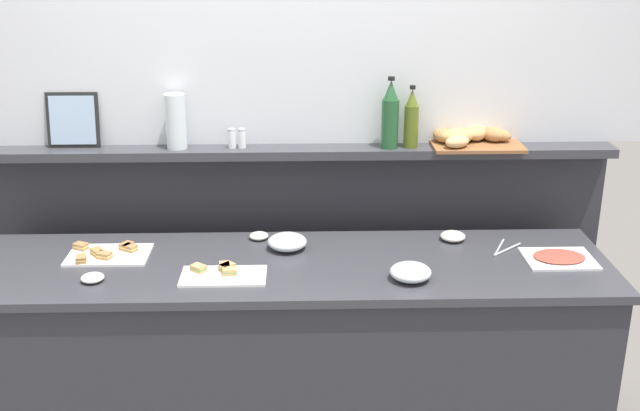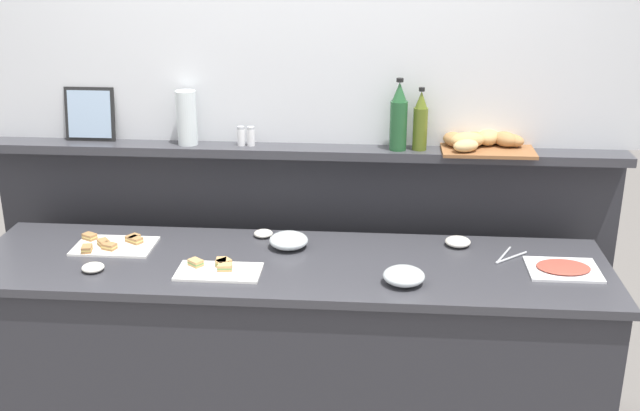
{
  "view_description": "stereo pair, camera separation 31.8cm",
  "coord_description": "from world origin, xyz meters",
  "px_view_note": "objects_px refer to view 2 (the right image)",
  "views": [
    {
      "loc": [
        0.04,
        -2.89,
        2.24
      ],
      "look_at": [
        0.12,
        0.1,
        1.14
      ],
      "focal_mm": 43.65,
      "sensor_mm": 36.0,
      "label": 1
    },
    {
      "loc": [
        0.36,
        -2.89,
        2.24
      ],
      "look_at": [
        0.12,
        0.1,
        1.14
      ],
      "focal_mm": 43.65,
      "sensor_mm": 36.0,
      "label": 2
    }
  ],
  "objects_px": {
    "condiment_bowl_teal": "(263,233)",
    "framed_picture": "(90,114)",
    "bread_basket": "(482,142)",
    "sandwich_platter_side": "(218,269)",
    "olive_oil_bottle": "(420,122)",
    "sandwich_platter_rear": "(113,245)",
    "glass_bowl_medium": "(289,241)",
    "water_carafe": "(187,118)",
    "cold_cuts_platter": "(563,269)",
    "glass_bowl_large": "(404,277)",
    "salt_shaker": "(241,136)",
    "condiment_bowl_dark": "(93,267)",
    "wine_bottle_green": "(399,118)",
    "pepper_shaker": "(251,136)",
    "condiment_bowl_red": "(458,242)",
    "serving_tongs": "(507,257)"
  },
  "relations": [
    {
      "from": "condiment_bowl_dark",
      "to": "water_carafe",
      "type": "height_order",
      "value": "water_carafe"
    },
    {
      "from": "cold_cuts_platter",
      "to": "condiment_bowl_teal",
      "type": "height_order",
      "value": "condiment_bowl_teal"
    },
    {
      "from": "sandwich_platter_side",
      "to": "salt_shaker",
      "type": "bearing_deg",
      "value": 89.22
    },
    {
      "from": "cold_cuts_platter",
      "to": "condiment_bowl_dark",
      "type": "distance_m",
      "value": 1.87
    },
    {
      "from": "sandwich_platter_side",
      "to": "olive_oil_bottle",
      "type": "xyz_separation_m",
      "value": [
        0.8,
        0.55,
        0.48
      ]
    },
    {
      "from": "condiment_bowl_teal",
      "to": "cold_cuts_platter",
      "type": "bearing_deg",
      "value": -11.89
    },
    {
      "from": "water_carafe",
      "to": "sandwich_platter_side",
      "type": "bearing_deg",
      "value": -67.2
    },
    {
      "from": "condiment_bowl_red",
      "to": "sandwich_platter_side",
      "type": "bearing_deg",
      "value": -160.62
    },
    {
      "from": "water_carafe",
      "to": "pepper_shaker",
      "type": "bearing_deg",
      "value": -0.0
    },
    {
      "from": "wine_bottle_green",
      "to": "olive_oil_bottle",
      "type": "distance_m",
      "value": 0.1
    },
    {
      "from": "glass_bowl_medium",
      "to": "pepper_shaker",
      "type": "xyz_separation_m",
      "value": [
        -0.2,
        0.29,
        0.38
      ]
    },
    {
      "from": "condiment_bowl_dark",
      "to": "condiment_bowl_teal",
      "type": "xyz_separation_m",
      "value": [
        0.62,
        0.41,
        -0.0
      ]
    },
    {
      "from": "condiment_bowl_teal",
      "to": "framed_picture",
      "type": "bearing_deg",
      "value": 165.0
    },
    {
      "from": "bread_basket",
      "to": "framed_picture",
      "type": "bearing_deg",
      "value": 179.0
    },
    {
      "from": "condiment_bowl_teal",
      "to": "salt_shaker",
      "type": "height_order",
      "value": "salt_shaker"
    },
    {
      "from": "serving_tongs",
      "to": "olive_oil_bottle",
      "type": "xyz_separation_m",
      "value": [
        -0.36,
        0.32,
        0.48
      ]
    },
    {
      "from": "glass_bowl_medium",
      "to": "olive_oil_bottle",
      "type": "distance_m",
      "value": 0.77
    },
    {
      "from": "sandwich_platter_side",
      "to": "olive_oil_bottle",
      "type": "relative_size",
      "value": 1.21
    },
    {
      "from": "condiment_bowl_dark",
      "to": "serving_tongs",
      "type": "height_order",
      "value": "condiment_bowl_dark"
    },
    {
      "from": "cold_cuts_platter",
      "to": "glass_bowl_large",
      "type": "distance_m",
      "value": 0.66
    },
    {
      "from": "wine_bottle_green",
      "to": "pepper_shaker",
      "type": "height_order",
      "value": "wine_bottle_green"
    },
    {
      "from": "pepper_shaker",
      "to": "bread_basket",
      "type": "relative_size",
      "value": 0.21
    },
    {
      "from": "condiment_bowl_red",
      "to": "olive_oil_bottle",
      "type": "xyz_separation_m",
      "value": [
        -0.17,
        0.21,
        0.47
      ]
    },
    {
      "from": "sandwich_platter_side",
      "to": "condiment_bowl_red",
      "type": "bearing_deg",
      "value": 19.38
    },
    {
      "from": "sandwich_platter_side",
      "to": "olive_oil_bottle",
      "type": "distance_m",
      "value": 1.08
    },
    {
      "from": "condiment_bowl_teal",
      "to": "water_carafe",
      "type": "bearing_deg",
      "value": 153.33
    },
    {
      "from": "sandwich_platter_rear",
      "to": "condiment_bowl_red",
      "type": "distance_m",
      "value": 1.47
    },
    {
      "from": "condiment_bowl_dark",
      "to": "framed_picture",
      "type": "xyz_separation_m",
      "value": [
        -0.2,
        0.63,
        0.47
      ]
    },
    {
      "from": "sandwich_platter_side",
      "to": "water_carafe",
      "type": "height_order",
      "value": "water_carafe"
    },
    {
      "from": "condiment_bowl_teal",
      "to": "wine_bottle_green",
      "type": "relative_size",
      "value": 0.27
    },
    {
      "from": "glass_bowl_large",
      "to": "water_carafe",
      "type": "distance_m",
      "value": 1.23
    },
    {
      "from": "pepper_shaker",
      "to": "bread_basket",
      "type": "distance_m",
      "value": 1.02
    },
    {
      "from": "glass_bowl_medium",
      "to": "water_carafe",
      "type": "xyz_separation_m",
      "value": [
        -0.49,
        0.29,
        0.46
      ]
    },
    {
      "from": "condiment_bowl_dark",
      "to": "olive_oil_bottle",
      "type": "height_order",
      "value": "olive_oil_bottle"
    },
    {
      "from": "wine_bottle_green",
      "to": "pepper_shaker",
      "type": "xyz_separation_m",
      "value": [
        -0.65,
        0.01,
        -0.1
      ]
    },
    {
      "from": "sandwich_platter_rear",
      "to": "cold_cuts_platter",
      "type": "height_order",
      "value": "sandwich_platter_rear"
    },
    {
      "from": "cold_cuts_platter",
      "to": "glass_bowl_medium",
      "type": "xyz_separation_m",
      "value": [
        -1.12,
        0.15,
        0.02
      ]
    },
    {
      "from": "olive_oil_bottle",
      "to": "sandwich_platter_rear",
      "type": "bearing_deg",
      "value": -165.16
    },
    {
      "from": "condiment_bowl_red",
      "to": "framed_picture",
      "type": "xyz_separation_m",
      "value": [
        -1.66,
        0.26,
        0.47
      ]
    },
    {
      "from": "condiment_bowl_teal",
      "to": "salt_shaker",
      "type": "relative_size",
      "value": 0.97
    },
    {
      "from": "condiment_bowl_red",
      "to": "salt_shaker",
      "type": "distance_m",
      "value": 1.06
    },
    {
      "from": "olive_oil_bottle",
      "to": "salt_shaker",
      "type": "relative_size",
      "value": 3.17
    },
    {
      "from": "condiment_bowl_red",
      "to": "water_carafe",
      "type": "bearing_deg",
      "value": 169.79
    },
    {
      "from": "condiment_bowl_teal",
      "to": "framed_picture",
      "type": "height_order",
      "value": "framed_picture"
    },
    {
      "from": "cold_cuts_platter",
      "to": "salt_shaker",
      "type": "relative_size",
      "value": 3.24
    },
    {
      "from": "glass_bowl_medium",
      "to": "condiment_bowl_red",
      "type": "height_order",
      "value": "glass_bowl_medium"
    },
    {
      "from": "bread_basket",
      "to": "sandwich_platter_side",
      "type": "bearing_deg",
      "value": -152.11
    },
    {
      "from": "wine_bottle_green",
      "to": "salt_shaker",
      "type": "xyz_separation_m",
      "value": [
        -0.7,
        0.01,
        -0.1
      ]
    },
    {
      "from": "glass_bowl_medium",
      "to": "framed_picture",
      "type": "xyz_separation_m",
      "value": [
        -0.94,
        0.33,
        0.46
      ]
    },
    {
      "from": "condiment_bowl_dark",
      "to": "bread_basket",
      "type": "bearing_deg",
      "value": 20.92
    }
  ]
}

